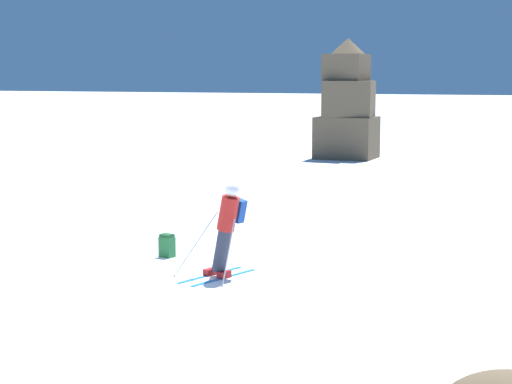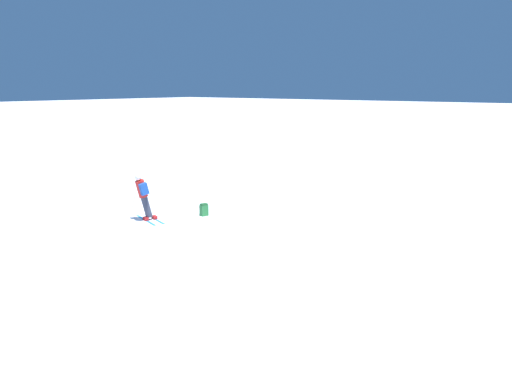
% 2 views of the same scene
% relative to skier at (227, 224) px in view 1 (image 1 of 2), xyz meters
% --- Properties ---
extents(ground_plane, '(300.00, 300.00, 0.00)m').
position_rel_skier_xyz_m(ground_plane, '(-1.23, 0.05, -1.06)').
color(ground_plane, white).
extents(skier, '(1.36, 1.84, 1.91)m').
position_rel_skier_xyz_m(skier, '(0.00, 0.00, 0.00)').
color(skier, '#1E7AC6').
rests_on(skier, ground).
extents(rock_pillar, '(2.64, 2.32, 5.51)m').
position_rel_skier_xyz_m(rock_pillar, '(-4.32, 23.63, 1.25)').
color(rock_pillar, brown).
rests_on(rock_pillar, ground).
extents(spare_backpack, '(0.34, 0.28, 0.50)m').
position_rel_skier_xyz_m(spare_backpack, '(-1.97, 1.28, -0.82)').
color(spare_backpack, '#236633').
rests_on(spare_backpack, ground).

